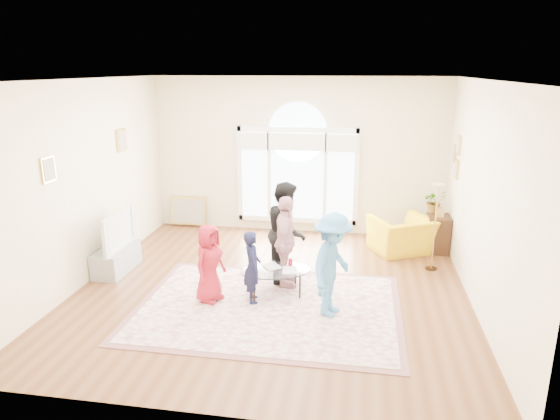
% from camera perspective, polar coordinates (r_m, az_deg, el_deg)
% --- Properties ---
extents(ground, '(6.00, 6.00, 0.00)m').
position_cam_1_polar(ground, '(7.95, -0.95, -9.05)').
color(ground, '#5A3118').
rests_on(ground, ground).
extents(room_shell, '(6.00, 6.00, 6.00)m').
position_cam_1_polar(room_shell, '(10.15, 1.94, 5.81)').
color(room_shell, beige).
rests_on(room_shell, ground).
extents(area_rug, '(3.60, 2.60, 0.02)m').
position_cam_1_polar(area_rug, '(7.38, -1.36, -11.03)').
color(area_rug, beige).
rests_on(area_rug, ground).
extents(rug_border, '(3.80, 2.80, 0.01)m').
position_cam_1_polar(rug_border, '(7.38, -1.36, -11.06)').
color(rug_border, '#845150').
rests_on(rug_border, ground).
extents(tv_console, '(0.45, 1.00, 0.42)m').
position_cam_1_polar(tv_console, '(8.99, -18.19, -5.37)').
color(tv_console, '#94979C').
rests_on(tv_console, ground).
extents(television, '(0.17, 1.11, 0.64)m').
position_cam_1_polar(television, '(8.82, -18.44, -2.17)').
color(television, black).
rests_on(television, tv_console).
extents(coffee_table, '(1.24, 0.98, 0.54)m').
position_cam_1_polar(coffee_table, '(7.60, -0.52, -6.95)').
color(coffee_table, silver).
rests_on(coffee_table, ground).
extents(armchair, '(1.34, 1.29, 0.68)m').
position_cam_1_polar(armchair, '(9.62, 13.71, -2.80)').
color(armchair, yellow).
rests_on(armchair, ground).
extents(side_cabinet, '(0.40, 0.50, 0.70)m').
position_cam_1_polar(side_cabinet, '(9.84, 17.57, -2.60)').
color(side_cabinet, black).
rests_on(side_cabinet, ground).
extents(floor_lamp, '(0.24, 0.24, 1.51)m').
position_cam_1_polar(floor_lamp, '(8.69, 17.56, 1.38)').
color(floor_lamp, black).
rests_on(floor_lamp, ground).
extents(plant_pedestal, '(0.20, 0.20, 0.70)m').
position_cam_1_polar(plant_pedestal, '(10.02, 16.97, -2.22)').
color(plant_pedestal, white).
rests_on(plant_pedestal, ground).
extents(potted_plant, '(0.44, 0.39, 0.45)m').
position_cam_1_polar(potted_plant, '(9.86, 17.24, 0.95)').
color(potted_plant, '#33722D').
rests_on(potted_plant, plant_pedestal).
extents(leaning_picture, '(0.80, 0.14, 0.62)m').
position_cam_1_polar(leaning_picture, '(11.16, -10.34, -1.81)').
color(leaning_picture, tan).
rests_on(leaning_picture, ground).
extents(child_red, '(0.55, 0.67, 1.17)m').
position_cam_1_polar(child_red, '(7.40, -8.08, -6.03)').
color(child_red, '#A41728').
rests_on(child_red, area_rug).
extents(child_navy, '(0.37, 0.46, 1.08)m').
position_cam_1_polar(child_navy, '(7.33, -3.18, -6.49)').
color(child_navy, black).
rests_on(child_navy, area_rug).
extents(child_black, '(0.71, 0.86, 1.62)m').
position_cam_1_polar(child_black, '(8.00, 0.75, -2.45)').
color(child_black, black).
rests_on(child_black, area_rug).
extents(child_pink, '(0.39, 0.87, 1.46)m').
position_cam_1_polar(child_pink, '(7.77, 0.62, -3.65)').
color(child_pink, pink).
rests_on(child_pink, area_rug).
extents(child_blue, '(0.83, 1.08, 1.47)m').
position_cam_1_polar(child_blue, '(6.92, 6.02, -6.25)').
color(child_blue, '#488CCA').
rests_on(child_blue, area_rug).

